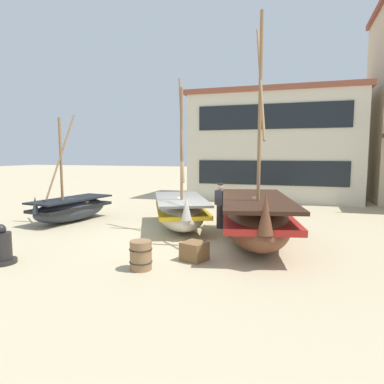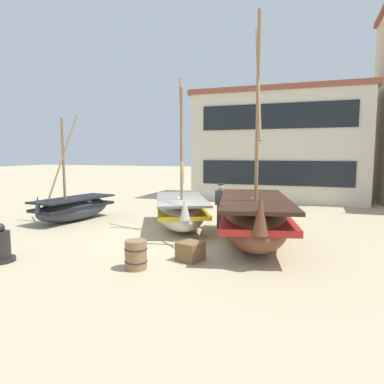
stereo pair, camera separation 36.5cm
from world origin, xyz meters
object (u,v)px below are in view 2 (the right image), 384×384
harbor_building_main (279,146)px  cargo_crate (190,251)px  fishing_boat_centre_large (254,219)px  fishing_boat_near_left (181,211)px  capstan_winch (0,246)px  fishing_boat_far_right (74,208)px  fisherman_by_hull (220,206)px  wooden_barrel (136,255)px

harbor_building_main → cargo_crate: bearing=-94.1°
fishing_boat_centre_large → cargo_crate: size_ratio=11.47×
fishing_boat_near_left → capstan_winch: 6.06m
harbor_building_main → fishing_boat_far_right: bearing=-125.6°
fisherman_by_hull → capstan_winch: fisherman_by_hull is taller
fishing_boat_centre_large → fisherman_by_hull: bearing=129.7°
wooden_barrel → cargo_crate: (1.01, 1.08, -0.11)m
fishing_boat_far_right → wooden_barrel: bearing=-40.4°
fishing_boat_far_right → harbor_building_main: bearing=54.4°
fishing_boat_centre_large → fisherman_by_hull: fishing_boat_centre_large is taller
fishing_boat_far_right → fisherman_by_hull: fishing_boat_far_right is taller
harbor_building_main → wooden_barrel: bearing=-97.7°
fishing_boat_centre_large → fisherman_by_hull: 2.39m
fishing_boat_centre_large → cargo_crate: 2.56m
fishing_boat_far_right → harbor_building_main: 12.87m
fisherman_by_hull → cargo_crate: 4.02m
fisherman_by_hull → capstan_winch: (-4.34, -5.68, -0.44)m
fishing_boat_far_right → cargo_crate: (6.34, -3.46, -0.29)m
fishing_boat_near_left → capstan_winch: bearing=-118.7°
wooden_barrel → harbor_building_main: harbor_building_main is taller
fishing_boat_far_right → cargo_crate: 7.23m
fishing_boat_centre_large → wooden_barrel: fishing_boat_centre_large is taller
fishing_boat_centre_large → harbor_building_main: bearing=91.6°
fishing_boat_near_left → fisherman_by_hull: fishing_boat_near_left is taller
fishing_boat_near_left → harbor_building_main: 10.74m
wooden_barrel → fishing_boat_far_right: bearing=139.6°
capstan_winch → cargo_crate: (4.56, 1.71, -0.16)m
capstan_winch → cargo_crate: 4.87m
fishing_boat_far_right → fisherman_by_hull: bearing=4.8°
fishing_boat_centre_large → fishing_boat_far_right: size_ratio=1.52×
fishing_boat_centre_large → harbor_building_main: 11.81m
fisherman_by_hull → fishing_boat_near_left: bearing=-165.6°
capstan_winch → harbor_building_main: 16.61m
wooden_barrel → fisherman_by_hull: bearing=81.1°
fishing_boat_near_left → harbor_building_main: (2.64, 10.08, 2.61)m
fishing_boat_near_left → wooden_barrel: fishing_boat_near_left is taller
fishing_boat_near_left → cargo_crate: size_ratio=9.51×
fishing_boat_far_right → fisherman_by_hull: size_ratio=2.58×
harbor_building_main → capstan_winch: bearing=-109.8°
cargo_crate → fisherman_by_hull: bearing=93.2°
fishing_boat_centre_large → harbor_building_main: size_ratio=0.65×
cargo_crate → harbor_building_main: 14.05m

